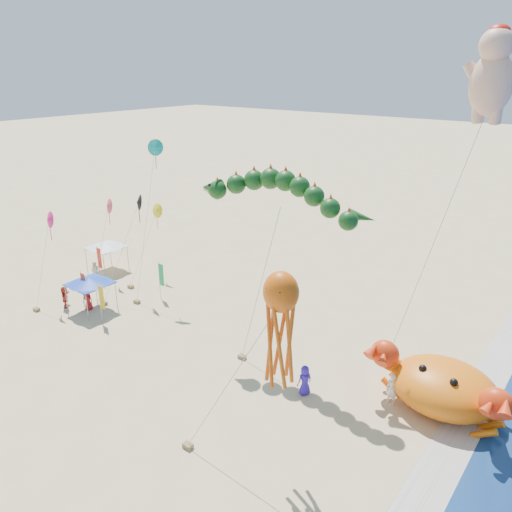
{
  "coord_description": "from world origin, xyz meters",
  "views": [
    {
      "loc": [
        16.36,
        -21.97,
        18.11
      ],
      "look_at": [
        -2.0,
        2.0,
        6.5
      ],
      "focal_mm": 35.0,
      "sensor_mm": 36.0,
      "label": 1
    }
  ],
  "objects_px": {
    "crab_inflatable": "(443,386)",
    "dragon_kite": "(279,198)",
    "canopy_blue": "(89,281)",
    "octopus_kite": "(280,321)",
    "cherub_kite": "(493,73)",
    "canopy_white": "(106,245)"
  },
  "relations": [
    {
      "from": "dragon_kite",
      "to": "canopy_blue",
      "type": "height_order",
      "value": "dragon_kite"
    },
    {
      "from": "cherub_kite",
      "to": "canopy_white",
      "type": "distance_m",
      "value": 34.14
    },
    {
      "from": "cherub_kite",
      "to": "canopy_blue",
      "type": "xyz_separation_m",
      "value": [
        -24.24,
        -11.25,
        -15.24
      ]
    },
    {
      "from": "cherub_kite",
      "to": "crab_inflatable",
      "type": "bearing_deg",
      "value": -76.36
    },
    {
      "from": "octopus_kite",
      "to": "canopy_white",
      "type": "xyz_separation_m",
      "value": [
        -26.66,
        10.12,
        -5.22
      ]
    },
    {
      "from": "crab_inflatable",
      "to": "octopus_kite",
      "type": "xyz_separation_m",
      "value": [
        -5.08,
        -8.65,
        6.13
      ]
    },
    {
      "from": "canopy_white",
      "to": "cherub_kite",
      "type": "bearing_deg",
      "value": 10.12
    },
    {
      "from": "cherub_kite",
      "to": "canopy_white",
      "type": "relative_size",
      "value": 6.26
    },
    {
      "from": "octopus_kite",
      "to": "canopy_white",
      "type": "height_order",
      "value": "octopus_kite"
    },
    {
      "from": "octopus_kite",
      "to": "crab_inflatable",
      "type": "bearing_deg",
      "value": 59.6
    },
    {
      "from": "crab_inflatable",
      "to": "dragon_kite",
      "type": "distance_m",
      "value": 14.1
    },
    {
      "from": "cherub_kite",
      "to": "canopy_blue",
      "type": "distance_m",
      "value": 30.76
    },
    {
      "from": "crab_inflatable",
      "to": "cherub_kite",
      "type": "distance_m",
      "value": 17.62
    },
    {
      "from": "canopy_blue",
      "to": "canopy_white",
      "type": "xyz_separation_m",
      "value": [
        -5.84,
        5.88,
        0.0
      ]
    },
    {
      "from": "crab_inflatable",
      "to": "dragon_kite",
      "type": "bearing_deg",
      "value": -175.95
    },
    {
      "from": "crab_inflatable",
      "to": "dragon_kite",
      "type": "relative_size",
      "value": 0.67
    },
    {
      "from": "dragon_kite",
      "to": "canopy_blue",
      "type": "distance_m",
      "value": 17.62
    },
    {
      "from": "dragon_kite",
      "to": "canopy_blue",
      "type": "relative_size",
      "value": 3.7
    },
    {
      "from": "octopus_kite",
      "to": "canopy_blue",
      "type": "distance_m",
      "value": 21.88
    },
    {
      "from": "octopus_kite",
      "to": "dragon_kite",
      "type": "bearing_deg",
      "value": 125.65
    },
    {
      "from": "canopy_white",
      "to": "dragon_kite",
      "type": "bearing_deg",
      "value": -6.06
    },
    {
      "from": "canopy_blue",
      "to": "octopus_kite",
      "type": "bearing_deg",
      "value": -11.52
    }
  ]
}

